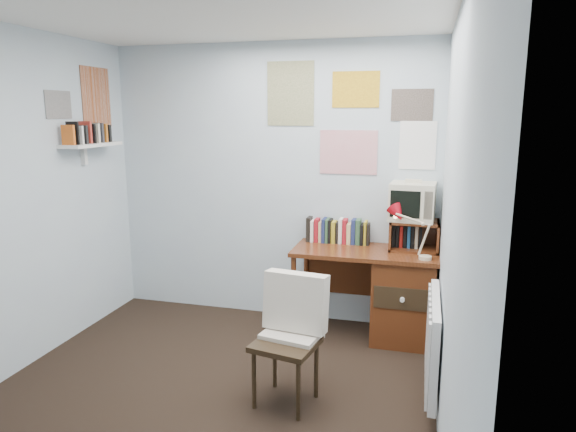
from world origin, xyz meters
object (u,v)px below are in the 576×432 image
(crt_tv, at_px, (413,200))
(desk_lamp, at_px, (426,237))
(desk_chair, at_px, (286,344))
(radiator, at_px, (433,342))
(desk, at_px, (396,293))
(wall_shelf, at_px, (91,145))
(tv_riser, at_px, (414,235))

(crt_tv, bearing_deg, desk_lamp, -63.55)
(crt_tv, bearing_deg, desk_chair, -114.90)
(crt_tv, xyz_separation_m, radiator, (0.20, -1.06, -0.76))
(desk, relative_size, wall_shelf, 1.94)
(desk, relative_size, tv_riser, 3.00)
(desk_lamp, height_order, crt_tv, crt_tv)
(tv_riser, relative_size, radiator, 0.50)
(desk_chair, bearing_deg, wall_shelf, 167.62)
(desk_lamp, relative_size, tv_riser, 0.91)
(desk, distance_m, desk_chair, 1.36)
(desk, distance_m, crt_tv, 0.79)
(desk_lamp, height_order, tv_riser, desk_lamp)
(crt_tv, bearing_deg, desk, -121.44)
(desk, relative_size, desk_chair, 1.45)
(desk_chair, bearing_deg, radiator, 26.64)
(desk, xyz_separation_m, crt_tv, (0.09, 0.13, 0.78))
(desk, bearing_deg, desk_chair, -118.08)
(desk, xyz_separation_m, radiator, (0.29, -0.93, 0.01))
(desk_lamp, xyz_separation_m, radiator, (0.07, -0.76, -0.52))
(radiator, height_order, wall_shelf, wall_shelf)
(desk, distance_m, tv_riser, 0.51)
(radiator, bearing_deg, tv_riser, 99.28)
(desk, height_order, wall_shelf, wall_shelf)
(tv_riser, relative_size, crt_tv, 1.11)
(desk, bearing_deg, radiator, -72.76)
(desk, distance_m, radiator, 0.97)
(desk, height_order, crt_tv, crt_tv)
(radiator, relative_size, wall_shelf, 1.29)
(desk_lamp, bearing_deg, radiator, -100.82)
(desk_chair, bearing_deg, desk, 72.46)
(desk_chair, xyz_separation_m, radiator, (0.93, 0.27, 0.01))
(tv_riser, xyz_separation_m, radiator, (0.17, -1.04, -0.47))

